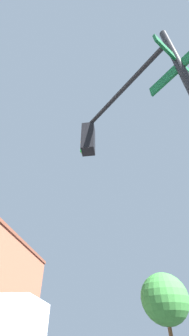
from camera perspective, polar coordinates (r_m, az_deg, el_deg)
name	(u,v)px	position (r m, az deg, el deg)	size (l,w,h in m)	color
traffic_signal_near	(132,129)	(3.69, 9.74, 10.22)	(2.24, 2.21, 5.68)	black
delivery_truck	(15,328)	(17.66, -20.24, -34.84)	(7.82, 2.69, 3.68)	silver
street_tree	(164,299)	(17.31, 17.94, -29.89)	(3.10, 3.10, 5.12)	#4C331E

